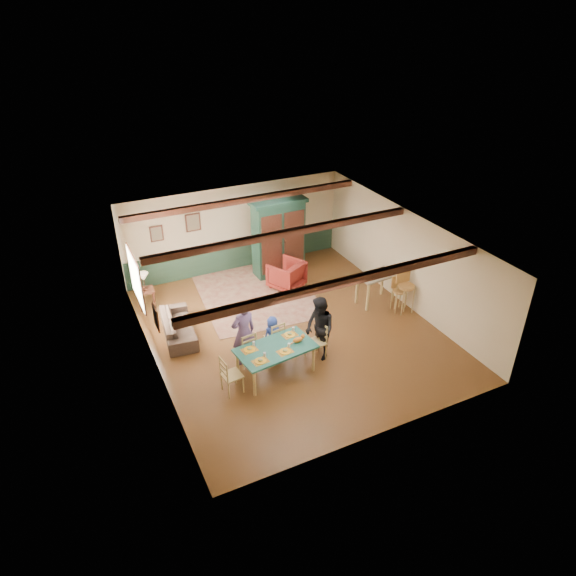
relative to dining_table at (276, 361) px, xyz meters
name	(u,v)px	position (x,y,z in m)	size (l,w,h in m)	color
floor	(292,331)	(1.09, 1.39, -0.37)	(8.00, 8.00, 0.00)	#533017
wall_back	(235,229)	(1.09, 5.39, 0.98)	(7.00, 0.02, 2.70)	beige
wall_left	(151,320)	(-2.41, 1.39, 0.98)	(0.02, 8.00, 2.70)	beige
wall_right	(406,259)	(4.59, 1.39, 0.98)	(0.02, 8.00, 2.70)	beige
ceiling	(292,236)	(1.09, 1.39, 2.33)	(7.00, 8.00, 0.02)	beige
wainscot_back	(237,255)	(1.09, 5.37, 0.08)	(6.95, 0.03, 0.90)	#1F3A2B
ceiling_beam_front	(342,282)	(1.09, -0.91, 2.24)	(6.95, 0.16, 0.16)	black
ceiling_beam_mid	(285,233)	(1.09, 1.79, 2.24)	(6.95, 0.16, 0.16)	black
ceiling_beam_back	(245,200)	(1.09, 4.39, 2.24)	(6.95, 0.16, 0.16)	black
window_left	(135,279)	(-2.38, 3.09, 1.18)	(0.06, 1.60, 1.30)	white
picture_left_wall	(156,318)	(-2.38, 0.79, 1.38)	(0.04, 0.42, 0.52)	gray
picture_back_a	(193,222)	(-0.21, 5.36, 1.43)	(0.45, 0.04, 0.55)	gray
picture_back_b	(157,234)	(-1.31, 5.36, 1.28)	(0.38, 0.04, 0.48)	gray
dining_table	(276,361)	(0.00, 0.00, 0.00)	(1.75, 0.97, 0.73)	#1D5E51
dining_chair_far_left	(246,347)	(-0.47, 0.65, 0.10)	(0.41, 0.43, 0.93)	tan
dining_chair_far_right	(274,337)	(0.30, 0.74, 0.10)	(0.41, 0.43, 0.93)	tan
dining_chair_end_left	(232,374)	(-1.11, -0.14, 0.10)	(0.41, 0.43, 0.93)	tan
dining_chair_end_right	(316,342)	(1.11, 0.14, 0.10)	(0.41, 0.43, 0.93)	tan
person_man	(244,332)	(-0.48, 0.73, 0.48)	(0.61, 0.40, 1.68)	#694E86
person_woman	(320,329)	(1.21, 0.15, 0.44)	(0.78, 0.61, 1.61)	black
person_child	(273,334)	(0.29, 0.82, 0.12)	(0.48, 0.31, 0.98)	#2842A3
cat	(298,339)	(0.54, -0.03, 0.45)	(0.35, 0.14, 0.18)	orange
place_setting_near_left	(260,359)	(-0.50, -0.31, 0.42)	(0.39, 0.29, 0.11)	yellow
place_setting_near_center	(285,350)	(0.13, -0.23, 0.42)	(0.39, 0.29, 0.11)	yellow
place_setting_far_left	(249,348)	(-0.56, 0.18, 0.42)	(0.39, 0.29, 0.11)	yellow
place_setting_far_right	(290,333)	(0.50, 0.31, 0.42)	(0.39, 0.29, 0.11)	yellow
area_rug	(256,294)	(0.99, 3.53, -0.36)	(3.13, 3.72, 0.01)	tan
armoire	(278,237)	(2.16, 4.51, 0.84)	(1.70, 0.68, 2.41)	black
armchair	(286,275)	(1.97, 3.56, 0.05)	(0.89, 0.92, 0.84)	#561111
sofa	(178,326)	(-1.60, 2.51, -0.09)	(1.88, 0.73, 0.55)	#392A23
end_table	(147,298)	(-2.03, 4.21, -0.08)	(0.46, 0.46, 0.56)	black
table_lamp	(144,282)	(-2.03, 4.21, 0.45)	(0.29, 0.29, 0.52)	beige
counter_table	(375,289)	(3.85, 1.67, 0.08)	(1.07, 0.62, 0.89)	tan
bar_stool_left	(399,295)	(4.17, 1.03, 0.14)	(0.36, 0.39, 1.01)	tan
bar_stool_right	(406,291)	(4.31, 0.93, 0.27)	(0.45, 0.49, 1.26)	tan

